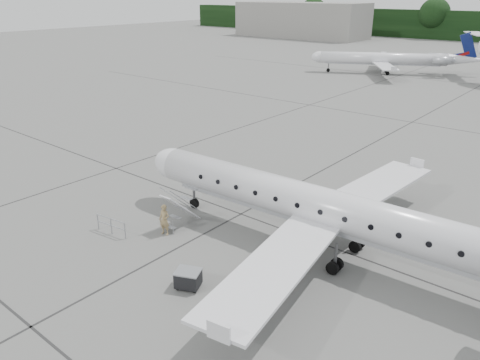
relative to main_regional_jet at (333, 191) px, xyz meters
The scene contains 8 objects.
ground 4.83m from the main_regional_jet, 102.58° to the right, with size 320.00×320.00×0.00m, color slate.
terminal_building 128.20m from the main_regional_jet, 123.46° to the left, with size 40.00×14.00×10.00m, color gray.
main_regional_jet is the anchor object (origin of this frame).
airstair 9.25m from the main_regional_jet, 162.47° to the right, with size 0.85×2.46×2.31m, color silver, non-canonical shape.
passenger 9.75m from the main_regional_jet, 154.27° to the right, with size 0.68×0.44×1.85m, color #9B8254.
safety_railing 12.80m from the main_regional_jet, 150.97° to the right, with size 2.20×0.08×1.00m, color #919499, non-canonical shape.
baggage_cart 8.43m from the main_regional_jet, 117.59° to the right, with size 1.13×0.91×0.98m, color black, non-canonical shape.
bg_regional_left 62.34m from the main_regional_jet, 111.46° to the left, with size 26.57×19.13×6.97m, color silver, non-canonical shape.
Camera 1 is at (10.89, -16.74, 13.11)m, focal length 35.00 mm.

